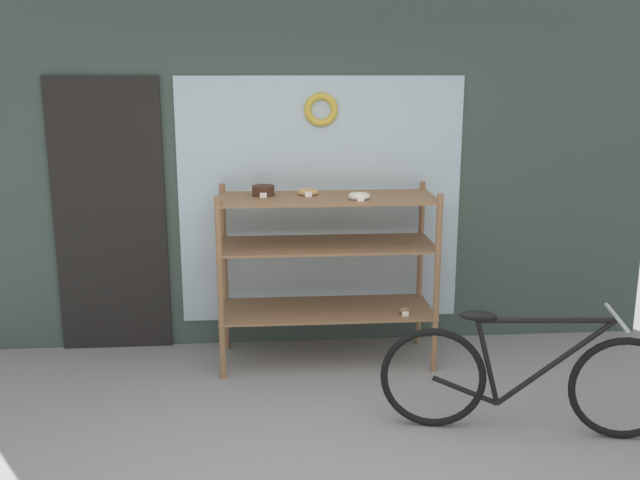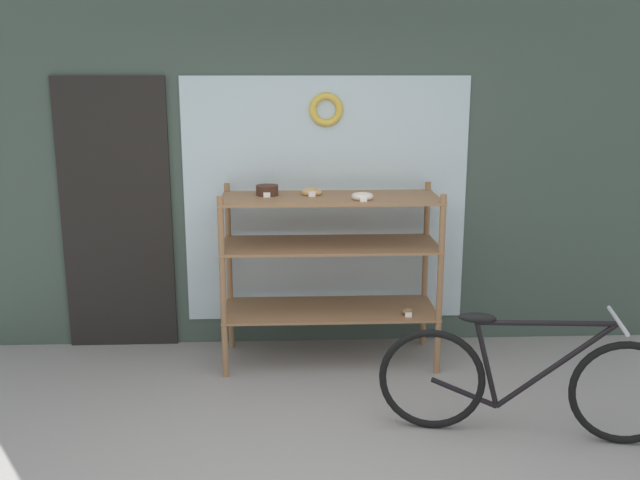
# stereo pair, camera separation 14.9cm
# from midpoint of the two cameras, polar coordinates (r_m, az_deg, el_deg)

# --- Properties ---
(storefront_facade) EXTENTS (5.68, 0.13, 3.20)m
(storefront_facade) POSITION_cam_midpoint_polar(r_m,az_deg,el_deg) (5.50, -3.25, 7.42)
(storefront_facade) COLOR #3D4C42
(storefront_facade) RESTS_ON ground_plane
(display_case) EXTENTS (1.57, 0.60, 1.33)m
(display_case) POSITION_cam_midpoint_polar(r_m,az_deg,el_deg) (5.21, -0.40, -0.98)
(display_case) COLOR #8E6642
(display_case) RESTS_ON ground_plane
(bicycle) EXTENTS (1.72, 0.53, 0.77)m
(bicycle) POSITION_cam_midpoint_polar(r_m,az_deg,el_deg) (4.48, 15.21, -10.67)
(bicycle) COLOR black
(bicycle) RESTS_ON ground_plane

